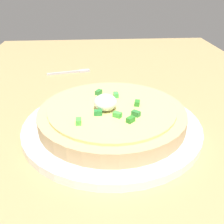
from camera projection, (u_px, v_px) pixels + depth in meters
The scene contains 4 objects.
dining_table at pixel (123, 123), 49.62cm from camera, with size 129.76×78.90×2.26cm, color tan.
plate at pixel (112, 126), 45.05cm from camera, with size 29.79×29.79×1.37cm, color white.
pizza at pixel (112, 115), 44.04cm from camera, with size 24.41×24.41×5.44cm.
fork at pixel (73, 72), 70.80cm from camera, with size 3.53×11.31×0.50cm.
Camera 1 is at (42.63, -5.26, 26.13)cm, focal length 42.41 mm.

